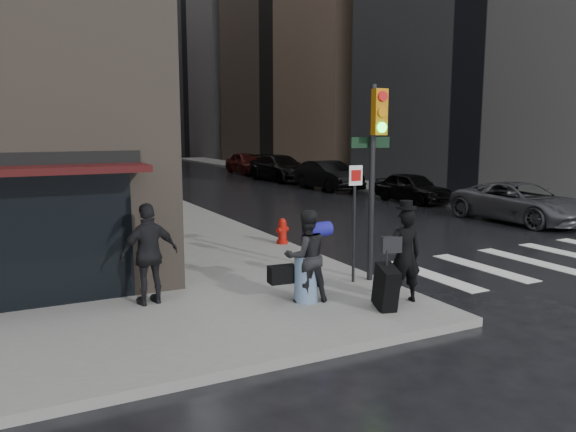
% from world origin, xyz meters
% --- Properties ---
extents(ground, '(140.00, 140.00, 0.00)m').
position_xyz_m(ground, '(0.00, 0.00, 0.00)').
color(ground, black).
rests_on(ground, ground).
extents(sidewalk_left, '(4.00, 50.00, 0.15)m').
position_xyz_m(sidewalk_left, '(0.00, 27.00, 0.07)').
color(sidewalk_left, slate).
rests_on(sidewalk_left, ground).
extents(sidewalk_right, '(3.00, 50.00, 0.15)m').
position_xyz_m(sidewalk_right, '(13.50, 27.00, 0.07)').
color(sidewalk_right, slate).
rests_on(sidewalk_right, ground).
extents(crosswalk, '(8.50, 3.00, 0.01)m').
position_xyz_m(crosswalk, '(7.50, 1.00, 0.00)').
color(crosswalk, silver).
rests_on(crosswalk, ground).
extents(bldg_right_far, '(22.00, 20.00, 25.00)m').
position_xyz_m(bldg_right_far, '(26.00, 58.00, 12.50)').
color(bldg_right_far, slate).
rests_on(bldg_right_far, ground).
extents(bldg_distant, '(40.00, 12.00, 32.00)m').
position_xyz_m(bldg_distant, '(6.00, 78.00, 16.00)').
color(bldg_distant, slate).
rests_on(bldg_distant, ground).
extents(man_overcoat, '(1.18, 0.91, 1.93)m').
position_xyz_m(man_overcoat, '(1.25, -0.69, 0.96)').
color(man_overcoat, black).
rests_on(man_overcoat, ground).
extents(man_jeans, '(1.22, 0.73, 1.72)m').
position_xyz_m(man_jeans, '(-0.25, 0.18, 1.01)').
color(man_jeans, black).
rests_on(man_jeans, ground).
extents(man_greycoat, '(1.15, 0.63, 1.86)m').
position_xyz_m(man_greycoat, '(-2.84, 1.35, 1.08)').
color(man_greycoat, black).
rests_on(man_greycoat, ground).
extents(traffic_light, '(1.02, 0.47, 4.07)m').
position_xyz_m(traffic_light, '(1.66, 0.81, 2.77)').
color(traffic_light, black).
rests_on(traffic_light, ground).
extents(fire_hydrant, '(0.42, 0.31, 0.72)m').
position_xyz_m(fire_hydrant, '(1.73, 5.14, 0.47)').
color(fire_hydrant, '#A7120A').
rests_on(fire_hydrant, ground).
extents(parked_car_0, '(2.52, 5.16, 1.41)m').
position_xyz_m(parked_car_0, '(11.38, 5.34, 0.71)').
color(parked_car_0, '#424247').
rests_on(parked_car_0, ground).
extents(parked_car_1, '(1.82, 4.06, 1.36)m').
position_xyz_m(parked_car_1, '(11.48, 11.48, 0.68)').
color(parked_car_1, black).
rests_on(parked_car_1, ground).
extents(parked_car_2, '(1.80, 4.84, 1.58)m').
position_xyz_m(parked_car_2, '(10.71, 17.62, 0.79)').
color(parked_car_2, black).
rests_on(parked_car_2, ground).
extents(parked_car_3, '(2.66, 5.81, 1.65)m').
position_xyz_m(parked_car_3, '(10.81, 23.76, 0.82)').
color(parked_car_3, black).
rests_on(parked_car_3, ground).
extents(parked_car_4, '(1.93, 4.75, 1.62)m').
position_xyz_m(parked_car_4, '(11.03, 29.91, 0.81)').
color(parked_car_4, '#400F0C').
rests_on(parked_car_4, ground).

